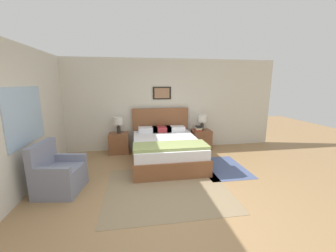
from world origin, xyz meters
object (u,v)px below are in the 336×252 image
object	(u,v)px
bed	(166,149)
table_lamp_near_window	(118,122)
nightstand_by_door	(201,139)
armchair	(58,175)
nightstand_near_window	(119,143)
table_lamp_by_door	(202,119)

from	to	relation	value
bed	table_lamp_near_window	size ratio (longest dim) A/B	4.70
nightstand_by_door	armchair	bearing A→B (deg)	-149.37
armchair	nightstand_near_window	world-z (taller)	armchair
bed	nightstand_near_window	world-z (taller)	bed
bed	table_lamp_by_door	world-z (taller)	bed
bed	table_lamp_near_window	xyz separation A→B (m)	(-1.19, 0.82, 0.56)
nightstand_by_door	table_lamp_near_window	xyz separation A→B (m)	(-2.38, 0.00, 0.60)
bed	nightstand_by_door	size ratio (longest dim) A/B	3.76
armchair	nightstand_near_window	xyz separation A→B (m)	(0.93, 1.96, -0.02)
bed	armchair	world-z (taller)	bed
nightstand_by_door	table_lamp_near_window	distance (m)	2.45
table_lamp_near_window	armchair	bearing A→B (deg)	-115.45
table_lamp_by_door	nightstand_by_door	bearing A→B (deg)	-149.38
armchair	nightstand_by_door	world-z (taller)	armchair
armchair	nightstand_near_window	bearing A→B (deg)	163.09
table_lamp_near_window	table_lamp_by_door	size ratio (longest dim) A/B	1.00
bed	table_lamp_by_door	size ratio (longest dim) A/B	4.70
table_lamp_near_window	table_lamp_by_door	distance (m)	2.39
nightstand_near_window	armchair	bearing A→B (deg)	-115.32
nightstand_near_window	table_lamp_near_window	world-z (taller)	table_lamp_near_window
bed	table_lamp_near_window	distance (m)	1.55
armchair	table_lamp_by_door	distance (m)	3.91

